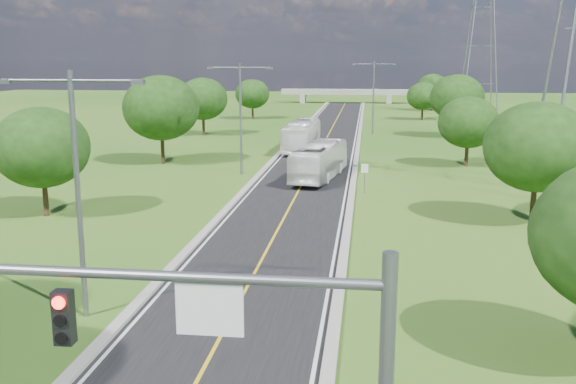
{
  "coord_description": "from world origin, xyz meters",
  "views": [
    {
      "loc": [
        5.36,
        -11.64,
        10.46
      ],
      "look_at": [
        0.96,
        23.59,
        3.0
      ],
      "focal_mm": 40.0,
      "sensor_mm": 36.0,
      "label": 1
    }
  ],
  "objects": [
    {
      "name": "tree_rd",
      "position": [
        17.0,
        76.0,
        5.27
      ],
      "size": [
        7.14,
        7.14,
        8.3
      ],
      "color": "black",
      "rests_on": "ground"
    },
    {
      "name": "curb_right",
      "position": [
        4.25,
        66.0,
        0.11
      ],
      "size": [
        0.5,
        150.0,
        0.22
      ],
      "primitive_type": "cube",
      "color": "gray",
      "rests_on": "ground"
    },
    {
      "name": "ground",
      "position": [
        0.0,
        60.0,
        0.0
      ],
      "size": [
        260.0,
        260.0,
        0.0
      ],
      "primitive_type": "plane",
      "color": "#235116",
      "rests_on": "ground"
    },
    {
      "name": "tree_le",
      "position": [
        -14.5,
        98.0,
        4.33
      ],
      "size": [
        5.88,
        5.88,
        6.84
      ],
      "color": "black",
      "rests_on": "ground"
    },
    {
      "name": "bus_inbound",
      "position": [
        -2.08,
        60.71,
        1.75
      ],
      "size": [
        3.34,
        12.24,
        3.38
      ],
      "primitive_type": "imported",
      "rotation": [
        0.0,
        0.0,
        -0.04
      ],
      "color": "white",
      "rests_on": "road"
    },
    {
      "name": "power_tower_far",
      "position": [
        26.0,
        115.0,
        14.01
      ],
      "size": [
        9.0,
        6.4,
        28.0
      ],
      "color": "slate",
      "rests_on": "ground"
    },
    {
      "name": "bus_outbound",
      "position": [
        1.25,
        43.47,
        1.63
      ],
      "size": [
        4.43,
        11.54,
        3.14
      ],
      "primitive_type": "imported",
      "rotation": [
        0.0,
        0.0,
        2.98
      ],
      "color": "white",
      "rests_on": "road"
    },
    {
      "name": "tree_ld",
      "position": [
        -17.0,
        74.0,
        4.95
      ],
      "size": [
        6.72,
        6.72,
        7.82
      ],
      "color": "black",
      "rests_on": "ground"
    },
    {
      "name": "tree_lb",
      "position": [
        -16.0,
        28.0,
        4.64
      ],
      "size": [
        6.3,
        6.3,
        7.33
      ],
      "color": "black",
      "rests_on": "ground"
    },
    {
      "name": "streetlight_mid_left",
      "position": [
        -6.0,
        45.0,
        5.94
      ],
      "size": [
        5.9,
        0.25,
        10.0
      ],
      "color": "slate",
      "rests_on": "ground"
    },
    {
      "name": "road",
      "position": [
        0.0,
        66.0,
        0.03
      ],
      "size": [
        8.0,
        150.0,
        0.06
      ],
      "primitive_type": "cube",
      "color": "black",
      "rests_on": "ground"
    },
    {
      "name": "tree_rf",
      "position": [
        18.0,
        120.0,
        4.64
      ],
      "size": [
        6.3,
        6.3,
        7.33
      ],
      "color": "black",
      "rests_on": "ground"
    },
    {
      "name": "overpass",
      "position": [
        0.0,
        140.0,
        2.41
      ],
      "size": [
        30.0,
        3.0,
        3.2
      ],
      "color": "gray",
      "rests_on": "ground"
    },
    {
      "name": "tree_lc",
      "position": [
        -15.0,
        50.0,
        5.58
      ],
      "size": [
        7.56,
        7.56,
        8.79
      ],
      "color": "black",
      "rests_on": "ground"
    },
    {
      "name": "speed_limit_sign",
      "position": [
        5.2,
        37.98,
        1.6
      ],
      "size": [
        0.55,
        0.09,
        2.4
      ],
      "color": "slate",
      "rests_on": "ground"
    },
    {
      "name": "tree_rc",
      "position": [
        15.0,
        52.0,
        4.33
      ],
      "size": [
        5.88,
        5.88,
        6.84
      ],
      "color": "black",
      "rests_on": "ground"
    },
    {
      "name": "streetlight_far_right",
      "position": [
        6.0,
        78.0,
        5.94
      ],
      "size": [
        5.9,
        0.25,
        10.0
      ],
      "color": "slate",
      "rests_on": "ground"
    },
    {
      "name": "curb_left",
      "position": [
        -4.25,
        66.0,
        0.11
      ],
      "size": [
        0.5,
        150.0,
        0.22
      ],
      "primitive_type": "cube",
      "color": "gray",
      "rests_on": "ground"
    },
    {
      "name": "tree_re",
      "position": [
        14.5,
        100.0,
        4.02
      ],
      "size": [
        5.46,
        5.46,
        6.35
      ],
      "color": "black",
      "rests_on": "ground"
    },
    {
      "name": "signal_mast",
      "position": [
        3.68,
        -1.0,
        4.91
      ],
      "size": [
        8.54,
        0.33,
        7.2
      ],
      "color": "slate",
      "rests_on": "ground"
    },
    {
      "name": "tree_rb",
      "position": [
        16.0,
        30.0,
        4.95
      ],
      "size": [
        6.72,
        6.72,
        7.82
      ],
      "color": "black",
      "rests_on": "ground"
    },
    {
      "name": "streetlight_near_left",
      "position": [
        -6.0,
        12.0,
        5.94
      ],
      "size": [
        5.9,
        0.25,
        10.0
      ],
      "color": "slate",
      "rests_on": "ground"
    }
  ]
}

